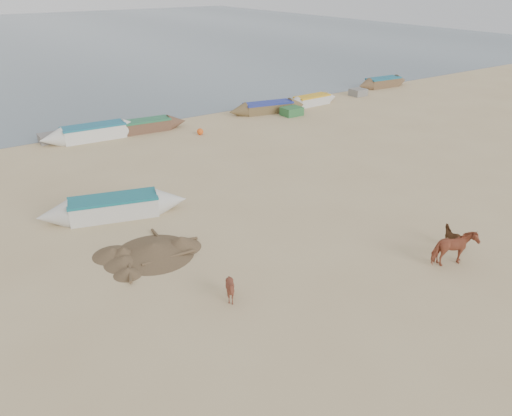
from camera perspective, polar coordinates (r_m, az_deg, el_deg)
The scene contains 8 objects.
ground at distance 18.96m, azimuth 6.89°, elevation -7.02°, with size 140.00×140.00×0.00m, color tan.
cow_adult at distance 20.19m, azimuth 21.69°, elevation -4.35°, with size 0.75×1.66×1.40m, color #964A31.
calf_front at distance 16.91m, azimuth -2.94°, elevation -9.28°, with size 0.80×0.90×0.99m, color #5C2B1D.
calf_right at distance 21.72m, azimuth 21.74°, elevation -3.06°, with size 0.84×0.72×0.84m, color #55331B.
near_canoe at distance 23.44m, azimuth -15.93°, elevation 0.10°, with size 6.62×1.32×0.96m, color beige, non-canonical shape.
debris_pile at distance 20.11m, azimuth -11.63°, elevation -4.57°, with size 3.21×3.21×0.47m, color brown.
waterline_canoes at distance 37.28m, azimuth -7.91°, elevation 10.12°, with size 50.88×3.73×0.99m.
beach_clutter at distance 36.23m, azimuth -8.38°, elevation 9.41°, with size 46.34×4.87×0.64m.
Camera 1 is at (-10.83, -11.84, 10.10)m, focal length 35.00 mm.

